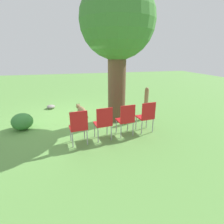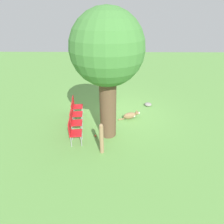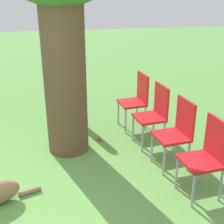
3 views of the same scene
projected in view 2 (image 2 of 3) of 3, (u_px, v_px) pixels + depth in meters
ground_plane at (121, 115)px, 8.23m from camera, size 30.00×30.00×0.00m
oak_tree at (107, 53)px, 5.43m from camera, size 2.35×2.35×4.43m
dog at (131, 115)px, 7.93m from camera, size 1.01×0.43×0.37m
fence_post at (101, 138)px, 5.79m from camera, size 0.14×0.14×1.17m
red_chair_0 at (76, 105)px, 7.98m from camera, size 0.47×0.49×0.96m
red_chair_1 at (75, 112)px, 7.39m from camera, size 0.47×0.49×0.96m
red_chair_2 at (74, 121)px, 6.81m from camera, size 0.47×0.49×0.96m
red_chair_3 at (73, 131)px, 6.22m from camera, size 0.47×0.49×0.96m
tennis_ball at (95, 136)px, 6.83m from camera, size 0.07×0.07×0.07m
garden_rock at (148, 104)px, 9.03m from camera, size 0.36×0.34×0.16m
low_shrub at (109, 96)px, 9.56m from camera, size 0.65×0.65×0.52m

